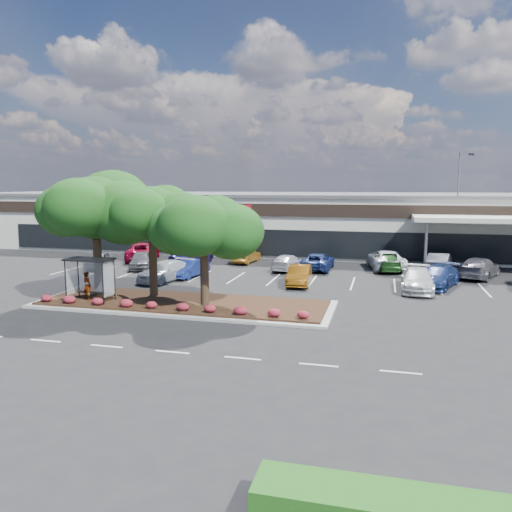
% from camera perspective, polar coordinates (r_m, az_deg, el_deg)
% --- Properties ---
extents(ground, '(160.00, 160.00, 0.00)m').
position_cam_1_polar(ground, '(26.26, -7.61, -7.92)').
color(ground, black).
rests_on(ground, ground).
extents(retail_store, '(80.40, 25.20, 6.25)m').
position_cam_1_polar(retail_store, '(58.20, 4.95, 4.10)').
color(retail_store, beige).
rests_on(retail_store, ground).
extents(landscape_island, '(18.00, 6.00, 0.26)m').
position_cam_1_polar(landscape_island, '(30.55, -8.31, -5.40)').
color(landscape_island, '#9F9E99').
rests_on(landscape_island, ground).
extents(lane_markings, '(33.12, 20.06, 0.01)m').
position_cam_1_polar(lane_markings, '(35.89, -1.60, -3.47)').
color(lane_markings, silver).
rests_on(lane_markings, ground).
extents(shrub_row, '(17.00, 0.80, 0.50)m').
position_cam_1_polar(shrub_row, '(28.59, -9.94, -5.59)').
color(shrub_row, maroon).
rests_on(shrub_row, landscape_island).
extents(bus_shelter, '(2.75, 1.55, 2.59)m').
position_cam_1_polar(bus_shelter, '(31.74, -18.33, -1.20)').
color(bus_shelter, black).
rests_on(bus_shelter, landscape_island).
extents(island_tree_west, '(7.20, 7.20, 7.89)m').
position_cam_1_polar(island_tree_west, '(33.07, -17.77, 2.50)').
color(island_tree_west, '#123610').
rests_on(island_tree_west, landscape_island).
extents(island_tree_mid, '(6.60, 6.60, 7.32)m').
position_cam_1_polar(island_tree_mid, '(32.01, -11.76, 2.03)').
color(island_tree_mid, '#123610').
rests_on(island_tree_mid, landscape_island).
extents(island_tree_east, '(5.80, 5.80, 6.50)m').
position_cam_1_polar(island_tree_east, '(29.11, -5.94, 0.75)').
color(island_tree_east, '#123610').
rests_on(island_tree_east, landscape_island).
extents(conifer_north_west, '(4.40, 4.40, 10.00)m').
position_cam_1_polar(conifer_north_west, '(79.88, -15.43, 6.26)').
color(conifer_north_west, '#123610').
rests_on(conifer_north_west, ground).
extents(person_waiting, '(0.74, 0.63, 1.73)m').
position_cam_1_polar(person_waiting, '(32.16, -18.72, -3.24)').
color(person_waiting, '#594C47').
rests_on(person_waiting, landscape_island).
extents(light_pole, '(1.43, 0.50, 10.16)m').
position_cam_1_polar(light_pole, '(49.60, 22.06, 4.41)').
color(light_pole, '#9F9E99').
rests_on(light_pole, ground).
extents(survey_stake, '(0.07, 0.14, 0.93)m').
position_cam_1_polar(survey_stake, '(23.44, 8.51, -8.38)').
color(survey_stake, '#A18354').
rests_on(survey_stake, ground).
extents(car_0, '(2.64, 4.44, 1.42)m').
position_cam_1_polar(car_0, '(45.58, -17.54, -0.46)').
color(car_0, slate).
rests_on(car_0, ground).
extents(car_1, '(3.27, 4.79, 1.51)m').
position_cam_1_polar(car_1, '(44.32, -13.00, -0.46)').
color(car_1, '#505056').
rests_on(car_1, ground).
extents(car_2, '(3.40, 5.48, 1.48)m').
position_cam_1_polar(car_2, '(38.49, -10.32, -1.70)').
color(car_2, silver).
rests_on(car_2, ground).
extents(car_3, '(2.19, 4.35, 1.37)m').
position_cam_1_polar(car_3, '(39.73, -7.63, -1.41)').
color(car_3, navy).
rests_on(car_3, ground).
extents(car_4, '(1.78, 4.44, 1.44)m').
position_cam_1_polar(car_4, '(36.42, 4.96, -2.19)').
color(car_4, brown).
rests_on(car_4, ground).
extents(car_6, '(2.33, 5.34, 1.53)m').
position_cam_1_polar(car_6, '(36.01, 17.94, -2.61)').
color(car_6, silver).
rests_on(car_6, ground).
extents(car_7, '(3.83, 5.67, 1.53)m').
position_cam_1_polar(car_7, '(37.73, 20.08, -2.23)').
color(car_7, navy).
rests_on(car_7, ground).
extents(car_9, '(4.93, 6.80, 1.72)m').
position_cam_1_polar(car_9, '(49.34, -12.80, 0.52)').
color(car_9, maroon).
rests_on(car_9, ground).
extents(car_10, '(3.41, 5.17, 1.32)m').
position_cam_1_polar(car_10, '(46.51, -7.29, -0.04)').
color(car_10, '#1D1754').
rests_on(car_10, ground).
extents(car_11, '(1.84, 4.16, 1.33)m').
position_cam_1_polar(car_11, '(46.48, -1.10, 0.02)').
color(car_11, brown).
rests_on(car_11, ground).
extents(car_12, '(2.44, 4.78, 1.33)m').
position_cam_1_polar(car_12, '(42.56, 3.64, -0.75)').
color(car_12, '#ACAEB8').
rests_on(car_12, ground).
extents(car_13, '(2.56, 5.23, 1.43)m').
position_cam_1_polar(car_13, '(43.04, 7.08, -0.63)').
color(car_13, navy).
rests_on(car_13, ground).
extents(car_14, '(3.69, 6.30, 1.65)m').
position_cam_1_polar(car_14, '(44.34, 14.64, -0.43)').
color(car_14, silver).
rests_on(car_14, ground).
extents(car_15, '(3.08, 5.34, 1.46)m').
position_cam_1_polar(car_15, '(43.67, 14.51, -0.68)').
color(car_15, '#1D4A19').
rests_on(car_15, ground).
extents(car_16, '(2.58, 4.93, 1.55)m').
position_cam_1_polar(car_16, '(45.00, 20.23, -0.61)').
color(car_16, slate).
rests_on(car_16, ground).
extents(car_17, '(4.22, 5.93, 1.60)m').
position_cam_1_polar(car_17, '(42.72, 24.13, -1.24)').
color(car_17, '#5B5A61').
rests_on(car_17, ground).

